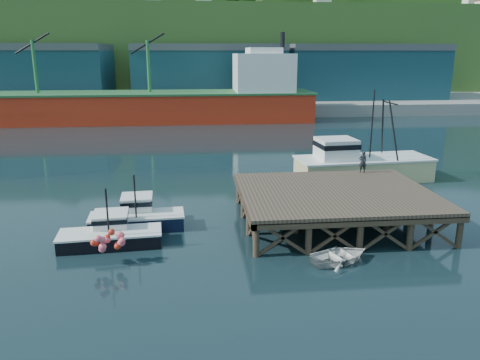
{
  "coord_description": "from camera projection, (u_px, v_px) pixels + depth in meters",
  "views": [
    {
      "loc": [
        -3.39,
        -27.61,
        10.52
      ],
      "look_at": [
        -0.38,
        2.0,
        2.44
      ],
      "focal_mm": 35.0,
      "sensor_mm": 36.0,
      "label": 1
    }
  ],
  "objects": [
    {
      "name": "ground",
      "position": [
        249.0,
        225.0,
        29.59
      ],
      "size": [
        300.0,
        300.0,
        0.0
      ],
      "primitive_type": "plane",
      "color": "black",
      "rests_on": "ground"
    },
    {
      "name": "dockworker",
      "position": [
        363.0,
        162.0,
        33.91
      ],
      "size": [
        0.58,
        0.39,
        1.57
      ],
      "primitive_type": "imported",
      "rotation": [
        0.0,
        0.0,
        3.11
      ],
      "color": "black",
      "rests_on": "wharf"
    },
    {
      "name": "warehouse_mid",
      "position": [
        209.0,
        75.0,
        90.3
      ],
      "size": [
        28.0,
        16.0,
        9.0
      ],
      "primitive_type": "cube",
      "color": "#183F50",
      "rests_on": "far_quay"
    },
    {
      "name": "dinghy",
      "position": [
        340.0,
        256.0,
        24.33
      ],
      "size": [
        3.91,
        3.33,
        0.69
      ],
      "primitive_type": "imported",
      "rotation": [
        0.0,
        0.0,
        1.91
      ],
      "color": "silver",
      "rests_on": "ground"
    },
    {
      "name": "boat_navy",
      "position": [
        137.0,
        216.0,
        29.09
      ],
      "size": [
        5.88,
        3.27,
        3.6
      ],
      "rotation": [
        0.0,
        0.0,
        0.07
      ],
      "color": "black",
      "rests_on": "ground"
    },
    {
      "name": "warehouse_right",
      "position": [
        360.0,
        74.0,
        93.22
      ],
      "size": [
        30.0,
        16.0,
        9.0
      ],
      "primitive_type": "cube",
      "color": "#183F50",
      "rests_on": "far_quay"
    },
    {
      "name": "hillside",
      "position": [
        204.0,
        52.0,
        122.73
      ],
      "size": [
        220.0,
        50.0,
        22.0
      ],
      "primitive_type": "cube",
      "color": "#2D511E",
      "rests_on": "ground"
    },
    {
      "name": "warehouse_left",
      "position": [
        21.0,
        76.0,
        86.89
      ],
      "size": [
        32.0,
        16.0,
        9.0
      ],
      "primitive_type": "cube",
      "color": "#183F50",
      "rests_on": "far_quay"
    },
    {
      "name": "far_quay",
      "position": [
        209.0,
        101.0,
        96.54
      ],
      "size": [
        160.0,
        40.0,
        2.0
      ],
      "primitive_type": "cube",
      "color": "gray",
      "rests_on": "ground"
    },
    {
      "name": "wharf",
      "position": [
        336.0,
        194.0,
        29.44
      ],
      "size": [
        12.0,
        10.0,
        2.62
      ],
      "color": "brown",
      "rests_on": "ground"
    },
    {
      "name": "boat_black",
      "position": [
        111.0,
        233.0,
        26.53
      ],
      "size": [
        5.84,
        4.89,
        3.52
      ],
      "rotation": [
        0.0,
        0.0,
        0.08
      ],
      "color": "black",
      "rests_on": "ground"
    },
    {
      "name": "trawler",
      "position": [
        361.0,
        162.0,
        39.85
      ],
      "size": [
        11.71,
        4.99,
        7.64
      ],
      "rotation": [
        0.0,
        0.0,
        0.08
      ],
      "color": "beige",
      "rests_on": "ground"
    },
    {
      "name": "cargo_ship",
      "position": [
        160.0,
        100.0,
        73.99
      ],
      "size": [
        55.5,
        10.0,
        13.75
      ],
      "color": "red",
      "rests_on": "ground"
    }
  ]
}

